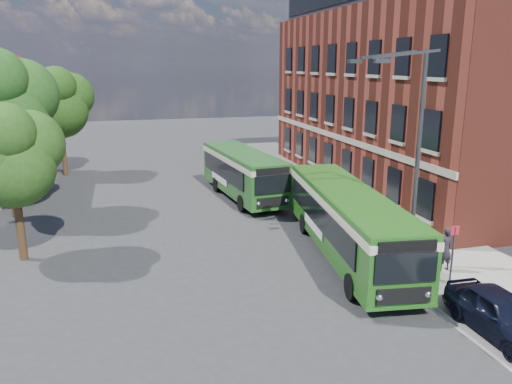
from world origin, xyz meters
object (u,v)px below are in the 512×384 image
object	(u,v)px
bus_rear	(243,170)
parked_car	(501,314)
bus_front	(348,217)
street_lamp	(410,158)

from	to	relation	value
bus_rear	parked_car	distance (m)	19.26
bus_rear	parked_car	size ratio (longest dim) A/B	2.42
bus_rear	parked_car	world-z (taller)	bus_rear
bus_rear	bus_front	bearing A→B (deg)	-79.42
street_lamp	bus_rear	xyz separation A→B (m)	(-3.71, 13.10, -2.96)
street_lamp	parked_car	size ratio (longest dim) A/B	2.16
bus_front	bus_rear	bearing A→B (deg)	100.58
bus_front	bus_rear	size ratio (longest dim) A/B	1.24
bus_rear	street_lamp	bearing A→B (deg)	-74.17
bus_front	street_lamp	bearing A→B (deg)	-50.63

